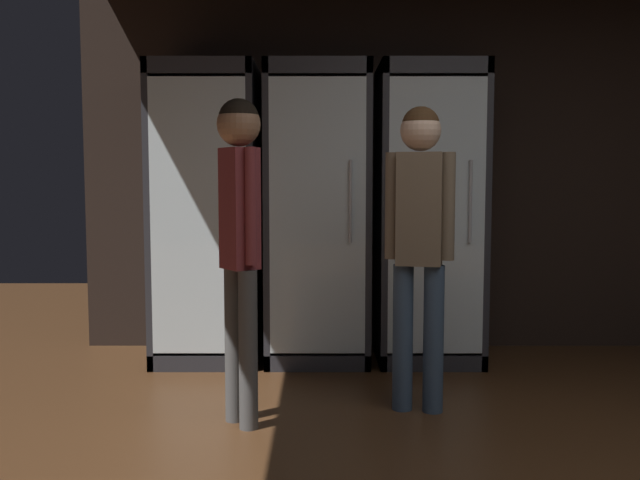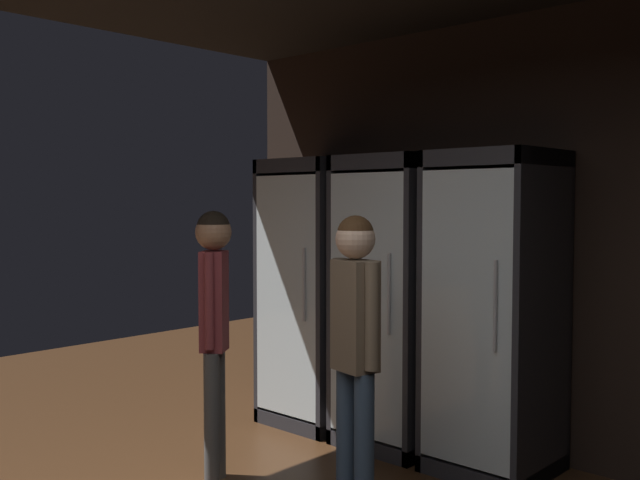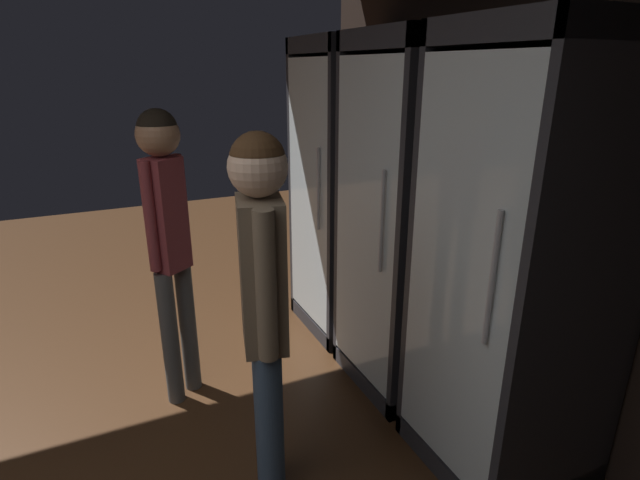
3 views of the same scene
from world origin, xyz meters
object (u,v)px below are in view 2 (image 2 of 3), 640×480
cooler_left (401,303)px  shopper_far (214,309)px  shopper_near (355,331)px  cooler_far_left (322,294)px  cooler_center (498,315)px

cooler_left → shopper_far: 1.35m
shopper_near → shopper_far: (-0.89, -0.21, 0.05)m
cooler_far_left → cooler_left: same height
shopper_near → shopper_far: shopper_far is taller
cooler_left → cooler_center: same height
shopper_far → cooler_center: bearing=49.9°
cooler_center → shopper_far: bearing=-130.1°
cooler_far_left → shopper_far: cooler_far_left is taller
cooler_left → shopper_near: cooler_left is taller
cooler_left → cooler_center: 0.72m
cooler_far_left → shopper_far: 1.35m
shopper_far → shopper_near: bearing=13.1°
shopper_near → cooler_far_left: bearing=138.8°
cooler_center → shopper_near: cooler_center is taller
cooler_left → shopper_far: (-0.37, -1.30, 0.07)m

